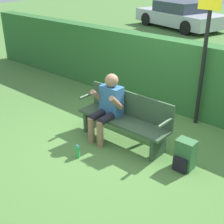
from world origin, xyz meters
TOP-DOWN VIEW (x-y plane):
  - ground_plane at (0.00, 0.00)m, footprint 40.00×40.00m
  - hedge_back at (0.00, 1.74)m, footprint 12.00×0.38m
  - park_bench at (0.00, 0.06)m, footprint 1.67×0.43m
  - person_seated at (-0.28, -0.05)m, footprint 0.51×0.58m
  - backpack at (1.17, 0.00)m, footprint 0.28×0.27m
  - water_bottle at (-0.22, -0.84)m, footprint 0.06×0.06m
  - signpost at (0.62, 1.45)m, footprint 0.40×0.09m
  - parked_car at (-4.51, 9.78)m, footprint 4.62×2.99m

SIDE VIEW (x-z plane):
  - ground_plane at x=0.00m, z-range 0.00..0.00m
  - water_bottle at x=-0.22m, z-range -0.01..0.22m
  - backpack at x=1.17m, z-range -0.01..0.45m
  - park_bench at x=0.00m, z-range 0.01..0.85m
  - parked_car at x=-4.51m, z-range -0.02..1.18m
  - person_seated at x=-0.28m, z-range 0.06..1.20m
  - hedge_back at x=0.00m, z-range 0.00..1.44m
  - signpost at x=0.62m, z-range 0.19..2.60m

